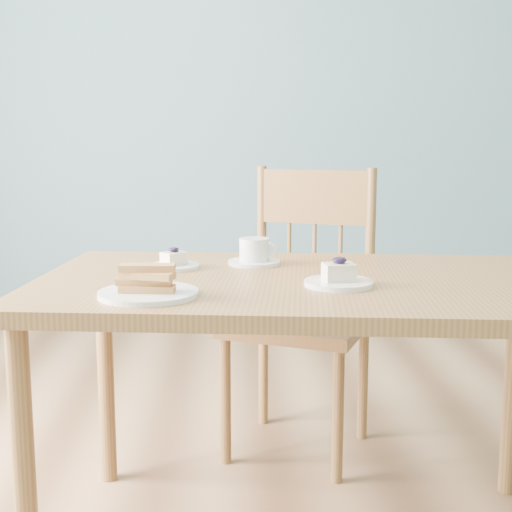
% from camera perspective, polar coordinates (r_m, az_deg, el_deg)
% --- Properties ---
extents(room, '(5.01, 5.01, 2.71)m').
position_cam_1_polar(room, '(1.89, 8.87, 16.40)').
color(room, '#A5754D').
rests_on(room, ground).
extents(dining_table, '(1.49, 0.95, 0.76)m').
position_cam_1_polar(dining_table, '(1.88, 4.14, -4.04)').
color(dining_table, brown).
rests_on(dining_table, ground).
extents(dining_chair, '(0.60, 0.59, 1.01)m').
position_cam_1_polar(dining_chair, '(2.55, 3.69, -4.17)').
color(dining_chair, brown).
rests_on(dining_chair, ground).
extents(cheesecake_plate_near, '(0.17, 0.17, 0.07)m').
position_cam_1_polar(cheesecake_plate_near, '(1.77, 6.64, -1.79)').
color(cheesecake_plate_near, silver).
rests_on(cheesecake_plate_near, dining_table).
extents(cheesecake_plate_far, '(0.14, 0.14, 0.06)m').
position_cam_1_polar(cheesecake_plate_far, '(2.01, -6.59, -0.55)').
color(cheesecake_plate_far, silver).
rests_on(cheesecake_plate_far, dining_table).
extents(coffee_cup, '(0.15, 0.15, 0.08)m').
position_cam_1_polar(coffee_cup, '(2.05, -0.09, 0.22)').
color(coffee_cup, silver).
rests_on(coffee_cup, dining_table).
extents(biscotti_plate, '(0.23, 0.23, 0.08)m').
position_cam_1_polar(biscotti_plate, '(1.66, -8.62, -2.44)').
color(biscotti_plate, silver).
rests_on(biscotti_plate, dining_table).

